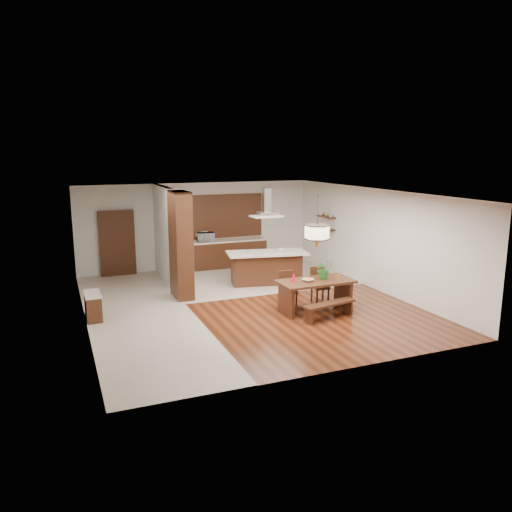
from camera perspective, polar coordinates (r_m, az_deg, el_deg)
name	(u,v)px	position (r m, az deg, el deg)	size (l,w,h in m)	color
room_shell	(245,226)	(12.76, -1.25, 3.47)	(9.00, 9.04, 2.92)	#3D190B
tile_hallway	(140,316)	(12.54, -13.10, -6.66)	(2.50, 9.00, 0.01)	#BCAD9D
tile_kitchen	(254,277)	(15.90, -0.24, -2.42)	(5.50, 4.00, 0.01)	#BCAD9D
soffit_band	(245,194)	(12.66, -1.27, 7.15)	(8.00, 9.00, 0.02)	#402510
partition_pier	(181,245)	(13.58, -8.59, 1.23)	(0.45, 1.00, 2.90)	black
partition_stub	(164,234)	(15.60, -10.43, 2.54)	(0.18, 2.40, 2.90)	silver
hallway_console	(93,306)	(12.54, -18.12, -5.47)	(0.37, 0.88, 0.63)	black
hallway_doorway	(117,243)	(16.54, -15.58, 1.41)	(1.10, 0.20, 2.10)	black
rear_counter	(229,253)	(17.26, -3.12, 0.31)	(2.60, 0.62, 0.95)	black
kitchen_window	(226,216)	(17.29, -3.45, 4.61)	(2.60, 0.08, 1.50)	#915D2B
shelf_lower	(325,229)	(16.84, 7.94, 3.12)	(0.26, 0.90, 0.04)	black
shelf_upper	(326,217)	(16.79, 7.98, 4.47)	(0.26, 0.90, 0.04)	black
dining_table	(316,288)	(12.55, 6.82, -3.69)	(1.89, 0.97, 0.78)	black
dining_bench	(329,311)	(12.10, 8.38, -6.19)	(1.42, 0.31, 0.40)	black
dining_chair_left	(288,289)	(12.85, 3.71, -3.81)	(0.40, 0.40, 0.91)	black
dining_chair_right	(320,285)	(13.29, 7.34, -3.32)	(0.41, 0.41, 0.93)	black
pendant_lantern	(317,222)	(12.21, 7.01, 3.87)	(0.64, 0.64, 1.31)	beige
foliage_plant	(324,269)	(12.64, 7.76, -1.50)	(0.44, 0.38, 0.49)	#266C24
fruit_bowl	(308,280)	(12.37, 5.95, -2.76)	(0.26, 0.26, 0.06)	#BCB2A4
napkin_cone	(294,277)	(12.27, 4.33, -2.44)	(0.15, 0.15, 0.23)	#B20C1D
gold_ornament	(337,277)	(12.73, 9.24, -2.36)	(0.07, 0.07, 0.09)	gold
kitchen_island	(266,267)	(15.05, 1.18, -1.29)	(2.52, 1.46, 0.98)	black
range_hood	(266,202)	(14.73, 1.21, 6.17)	(0.90, 0.55, 0.87)	silver
island_cup	(281,250)	(15.05, 2.82, 0.75)	(0.12, 0.12, 0.10)	silver
microwave	(206,237)	(16.87, -5.79, 2.18)	(0.56, 0.38, 0.31)	#AFB2B6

